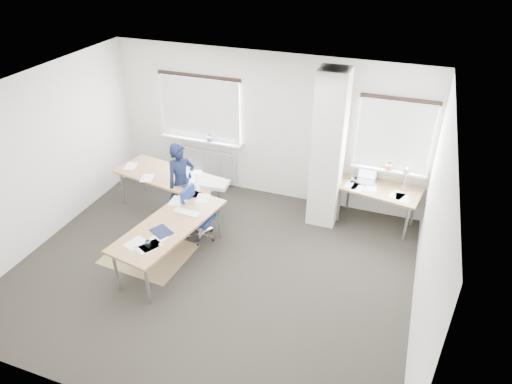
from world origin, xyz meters
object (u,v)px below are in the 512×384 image
(desk_side, at_px, (379,190))
(person, at_px, (182,182))
(desk_main, at_px, (172,200))
(task_chair, at_px, (199,225))

(desk_side, height_order, person, person)
(desk_side, relative_size, person, 1.02)
(person, bearing_deg, desk_side, -41.73)
(desk_main, xyz_separation_m, person, (-0.08, 0.50, 0.05))
(desk_main, xyz_separation_m, desk_side, (3.23, 1.52, -0.01))
(task_chair, xyz_separation_m, person, (-0.52, 0.46, 0.48))
(task_chair, bearing_deg, desk_side, 33.30)
(person, bearing_deg, task_chair, -100.30)
(task_chair, bearing_deg, person, 143.86)
(desk_side, height_order, task_chair, desk_side)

